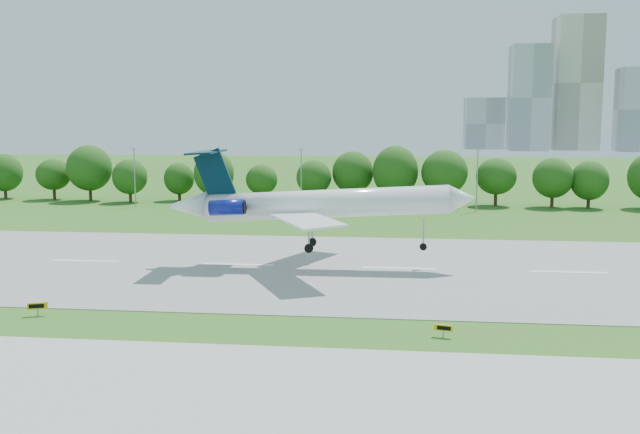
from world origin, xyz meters
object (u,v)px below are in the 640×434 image
(taxi_sign_left, at_px, (37,306))
(service_vehicle_a, at_px, (212,203))
(service_vehicle_b, at_px, (312,209))
(airliner, at_px, (311,203))

(taxi_sign_left, relative_size, service_vehicle_a, 0.43)
(service_vehicle_b, bearing_deg, taxi_sign_left, 152.96)
(airliner, relative_size, service_vehicle_a, 9.15)
(taxi_sign_left, distance_m, service_vehicle_b, 79.45)
(airliner, relative_size, service_vehicle_b, 10.21)
(airliner, xyz_separation_m, service_vehicle_b, (-6.60, 52.96, -7.30))
(service_vehicle_a, bearing_deg, service_vehicle_b, -121.10)
(taxi_sign_left, relative_size, service_vehicle_b, 0.48)
(airliner, distance_m, service_vehicle_a, 67.64)
(airliner, bearing_deg, service_vehicle_a, 113.70)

